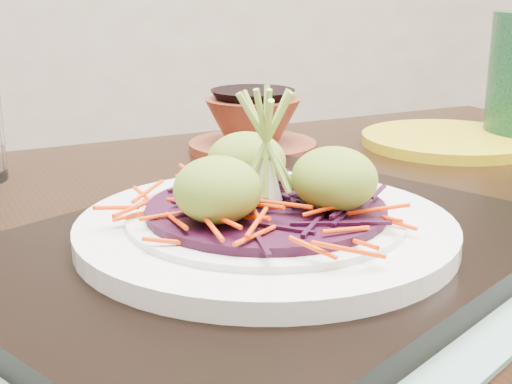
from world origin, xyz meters
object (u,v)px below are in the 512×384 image
object	(u,v)px
yellow_plate	(448,140)
serving_tray	(266,251)
white_plate	(266,227)
terracotta_bowl_set	(253,128)
dining_table	(257,339)

from	to	relation	value
yellow_plate	serving_tray	bearing A→B (deg)	-139.36
white_plate	terracotta_bowl_set	distance (m)	0.34
dining_table	yellow_plate	distance (m)	0.38
terracotta_bowl_set	dining_table	bearing A→B (deg)	-108.01
dining_table	serving_tray	distance (m)	0.12
dining_table	white_plate	world-z (taller)	white_plate
dining_table	terracotta_bowl_set	xyz separation A→B (m)	(0.08, 0.25, 0.12)
terracotta_bowl_set	yellow_plate	distance (m)	0.23
serving_tray	yellow_plate	world-z (taller)	serving_tray
dining_table	yellow_plate	xyz separation A→B (m)	(0.31, 0.21, 0.10)
dining_table	serving_tray	world-z (taller)	serving_tray
dining_table	yellow_plate	bearing A→B (deg)	26.52
white_plate	yellow_plate	xyz separation A→B (m)	(0.32, 0.28, -0.02)
dining_table	white_plate	bearing A→B (deg)	-112.09
serving_tray	white_plate	size ratio (longest dim) A/B	1.54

